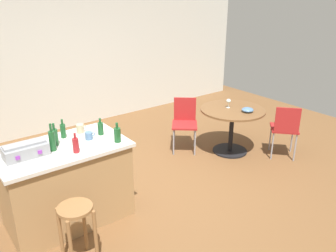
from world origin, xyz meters
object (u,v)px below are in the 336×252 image
bottle_4 (117,135)px  cup_0 (89,136)px  bottle_0 (52,140)px  serving_bowl (248,110)px  folding_chair_far (185,121)px  bottle_5 (76,145)px  bottle_2 (55,137)px  toolbox (25,150)px  kitchen_island (66,184)px  bottle_3 (63,131)px  folding_chair_near (285,127)px  wooden_stool (77,222)px  dining_table (232,119)px  wine_glass (229,101)px  cup_1 (80,128)px  bottle_1 (101,128)px

bottle_4 → cup_0: 0.34m
bottle_0 → serving_bowl: bearing=-1.3°
folding_chair_far → cup_0: size_ratio=7.10×
bottle_4 → bottle_5: size_ratio=1.04×
bottle_2 → bottle_4: size_ratio=1.13×
toolbox → bottle_2: size_ratio=1.69×
kitchen_island → bottle_3: size_ratio=6.17×
bottle_2 → folding_chair_near: bearing=-10.1°
wooden_stool → bottle_2: bearing=78.9°
dining_table → wine_glass: bearing=96.2°
toolbox → bottle_4: (0.92, -0.25, 0.02)m
bottle_0 → wine_glass: (2.90, 0.25, -0.20)m
dining_table → folding_chair_far: 0.76m
cup_1 → folding_chair_near: bearing=-14.4°
bottle_2 → wine_glass: (2.83, 0.14, -0.18)m
folding_chair_far → toolbox: size_ratio=2.00×
wooden_stool → folding_chair_near: (3.50, 0.20, 0.05)m
bottle_0 → cup_0: (0.42, 0.04, -0.07)m
toolbox → bottle_4: 0.95m
folding_chair_near → bottle_5: bearing=174.8°
bottle_0 → bottle_5: 0.26m
bottle_2 → wine_glass: bearing=2.9°
bottle_5 → wine_glass: (2.73, 0.44, -0.17)m
bottle_3 → cup_0: bottle_3 is taller
bottle_1 → serving_bowl: bottle_1 is taller
wooden_stool → bottle_2: bottle_2 is taller
toolbox → serving_bowl: 3.26m
wooden_stool → bottle_1: size_ratio=3.18×
bottle_4 → wine_glass: bearing=11.7°
bottle_1 → bottle_3: size_ratio=0.90×
kitchen_island → bottle_0: 0.59m
folding_chair_far → wine_glass: bearing=-40.7°
kitchen_island → bottle_5: 0.60m
bottle_3 → bottle_5: size_ratio=1.03×
serving_bowl → folding_chair_near: bearing=-44.0°
cup_1 → bottle_0: bearing=-146.7°
cup_1 → wine_glass: size_ratio=0.87×
wooden_stool → wine_glass: 3.16m
bottle_0 → wine_glass: bottle_0 is taller
wooden_stool → wine_glass: bearing=17.4°
kitchen_island → bottle_2: bearing=117.4°
bottle_2 → serving_bowl: (2.92, -0.18, -0.25)m
bottle_3 → bottle_2: bearing=-135.3°
bottle_3 → cup_1: (0.21, 0.02, -0.03)m
dining_table → folding_chair_near: bearing=-52.4°
toolbox → bottle_0: bearing=-6.8°
folding_chair_far → bottle_2: bearing=-165.7°
serving_bowl → bottle_3: bearing=173.2°
folding_chair_near → bottle_4: size_ratio=3.87×
dining_table → bottle_3: (-2.70, 0.10, 0.45)m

